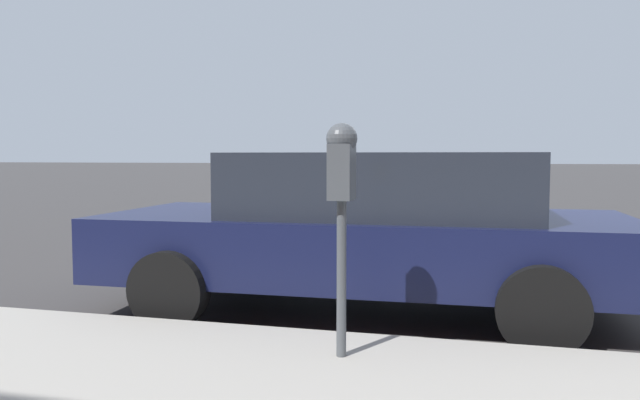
{
  "coord_description": "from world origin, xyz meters",
  "views": [
    {
      "loc": [
        -6.43,
        -0.15,
        1.39
      ],
      "look_at": [
        -2.7,
        0.82,
        1.12
      ],
      "focal_mm": 35.0,
      "sensor_mm": 36.0,
      "label": 1
    }
  ],
  "objects": [
    {
      "name": "ground_plane",
      "position": [
        0.0,
        0.0,
        0.0
      ],
      "size": [
        220.0,
        220.0,
        0.0
      ],
      "primitive_type": "plane",
      "color": "#3D3A3A"
    },
    {
      "name": "parking_meter",
      "position": [
        -2.73,
        0.68,
        1.25
      ],
      "size": [
        0.21,
        0.19,
        1.44
      ],
      "color": "#4C5156",
      "rests_on": "sidewalk"
    },
    {
      "name": "car_navy",
      "position": [
        -0.94,
        0.82,
        0.76
      ],
      "size": [
        2.25,
        4.63,
        1.42
      ],
      "rotation": [
        0.0,
        0.0,
        0.02
      ],
      "color": "#14193D",
      "rests_on": "ground_plane"
    }
  ]
}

